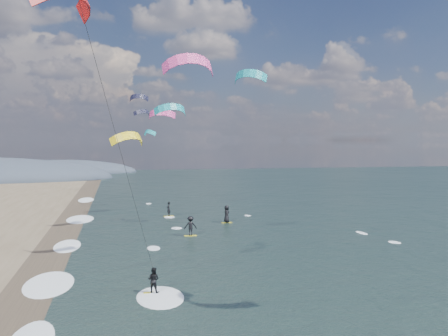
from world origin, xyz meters
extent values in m
cube|color=#382D23|center=(-12.00, 10.00, 0.00)|extent=(3.00, 240.00, 0.00)
ellipsoid|color=#3D4756|center=(-22.00, 120.00, 0.00)|extent=(40.00, 18.00, 7.00)
cube|color=gold|center=(-5.07, 11.91, 0.03)|extent=(1.12, 0.35, 0.05)
imported|color=black|center=(-5.07, 11.91, 0.76)|extent=(0.87, 0.80, 1.43)
ellipsoid|color=white|center=(-4.77, 11.11, 0.00)|extent=(2.60, 4.20, 0.12)
cylinder|color=black|center=(-6.82, 8.91, 8.05)|extent=(0.02, 0.02, 15.19)
cube|color=gold|center=(-0.64, 28.13, 0.03)|extent=(1.10, 0.35, 0.05)
imported|color=black|center=(-0.64, 28.13, 0.92)|extent=(1.18, 0.74, 1.74)
cube|color=gold|center=(4.07, 34.46, 0.03)|extent=(1.10, 0.35, 0.05)
imported|color=black|center=(4.07, 34.46, 0.94)|extent=(0.58, 0.88, 1.78)
cube|color=gold|center=(-1.42, 40.08, 0.03)|extent=(1.10, 0.35, 0.05)
imported|color=black|center=(-1.42, 40.08, 0.86)|extent=(0.62, 0.70, 1.61)
ellipsoid|color=white|center=(-10.80, 15.00, 0.00)|extent=(2.40, 5.40, 0.11)
ellipsoid|color=white|center=(-10.80, 26.00, 0.00)|extent=(2.40, 5.40, 0.11)
ellipsoid|color=white|center=(-10.80, 40.00, 0.00)|extent=(2.40, 5.40, 0.11)
ellipsoid|color=white|center=(-10.80, 58.00, 0.00)|extent=(2.40, 5.40, 0.11)
camera|label=1|loc=(-6.94, -15.89, 8.59)|focal=40.00mm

